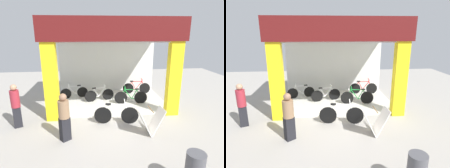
# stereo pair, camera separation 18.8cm
# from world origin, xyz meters

# --- Properties ---
(ground_plane) EXTENTS (18.77, 18.77, 0.00)m
(ground_plane) POSITION_xyz_m (0.00, 0.00, 0.00)
(ground_plane) COLOR #9E9991
(ground_plane) RESTS_ON ground
(shop_facade) EXTENTS (5.59, 3.91, 3.95)m
(shop_facade) POSITION_xyz_m (0.00, 1.72, 2.08)
(shop_facade) COLOR beige
(shop_facade) RESTS_ON ground
(bicycle_inside_0) EXTENTS (1.47, 0.46, 0.82)m
(bicycle_inside_0) POSITION_xyz_m (-0.54, 1.86, 0.33)
(bicycle_inside_0) COLOR black
(bicycle_inside_0) RESTS_ON ground
(bicycle_inside_1) EXTENTS (1.58, 0.43, 0.87)m
(bicycle_inside_1) POSITION_xyz_m (0.96, 1.32, 0.35)
(bicycle_inside_1) COLOR black
(bicycle_inside_1) RESTS_ON ground
(bicycle_inside_2) EXTENTS (1.54, 0.42, 0.85)m
(bicycle_inside_2) POSITION_xyz_m (1.58, 2.81, 0.34)
(bicycle_inside_2) COLOR black
(bicycle_inside_2) RESTS_ON ground
(bicycle_inside_3) EXTENTS (1.40, 0.43, 0.79)m
(bicycle_inside_3) POSITION_xyz_m (-1.82, 2.43, 0.31)
(bicycle_inside_3) COLOR black
(bicycle_inside_3) RESTS_ON ground
(bicycle_parked_0) EXTENTS (1.68, 0.46, 0.93)m
(bicycle_parked_0) POSITION_xyz_m (-0.00, -0.61, 0.37)
(bicycle_parked_0) COLOR black
(bicycle_parked_0) RESTS_ON ground
(sandwich_board_sign) EXTENTS (0.92, 0.60, 0.93)m
(sandwich_board_sign) POSITION_xyz_m (1.05, -1.46, 0.46)
(sandwich_board_sign) COLOR silver
(sandwich_board_sign) RESTS_ON ground
(pedestrian_0) EXTENTS (0.41, 0.41, 1.64)m
(pedestrian_0) POSITION_xyz_m (-3.64, -0.48, 0.84)
(pedestrian_0) COLOR black
(pedestrian_0) RESTS_ON ground
(pedestrian_1) EXTENTS (0.48, 0.48, 1.60)m
(pedestrian_1) POSITION_xyz_m (-1.79, -1.57, 0.83)
(pedestrian_1) COLOR black
(pedestrian_1) RESTS_ON ground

